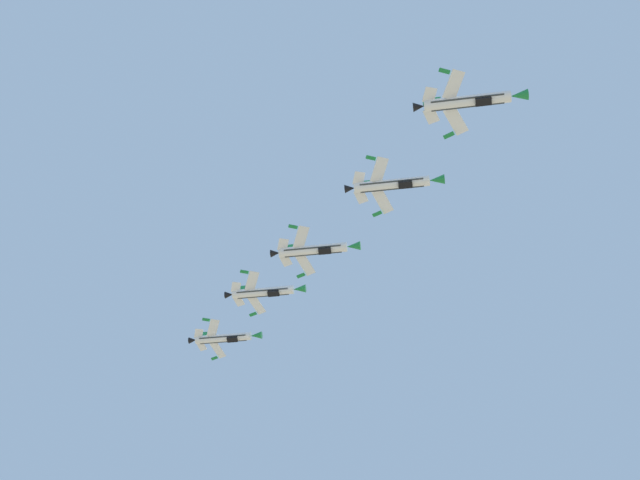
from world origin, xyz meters
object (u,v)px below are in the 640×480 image
Objects in this scene: fighter_jet_lead at (469,101)px; fighter_jet_right_outer at (225,338)px; fighter_jet_left_wing at (394,184)px; fighter_jet_right_wing at (315,250)px; fighter_jet_left_outer at (265,292)px.

fighter_jet_lead reaches higher than fighter_jet_right_outer.
fighter_jet_lead is at bearing 36.19° from fighter_jet_left_wing.
fighter_jet_right_wing is 1.00× the size of fighter_jet_left_outer.
fighter_jet_left_outer is at bearing -135.57° from fighter_jet_left_wing.
fighter_jet_left_wing is (-11.46, 16.70, -0.55)m from fighter_jet_lead.
fighter_jet_lead reaches higher than fighter_jet_right_wing.
fighter_jet_right_wing is at bearing -137.86° from fighter_jet_lead.
fighter_jet_left_wing is 20.30m from fighter_jet_right_wing.
fighter_jet_left_outer is at bearing -139.53° from fighter_jet_right_wing.
fighter_jet_lead is 1.00× the size of fighter_jet_left_wing.
fighter_jet_right_wing is (-14.62, 13.92, -2.16)m from fighter_jet_left_wing.
fighter_jet_lead is 1.00× the size of fighter_jet_right_outer.
fighter_jet_right_outer is at bearing -138.15° from fighter_jet_left_wing.
fighter_jet_left_outer is (-11.79, 14.69, 0.86)m from fighter_jet_right_wing.
fighter_jet_left_wing is 1.00× the size of fighter_jet_left_outer.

